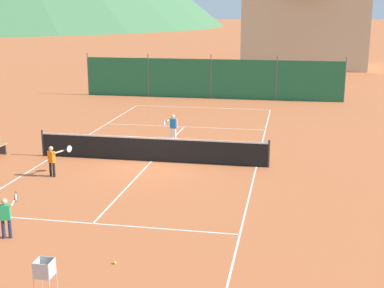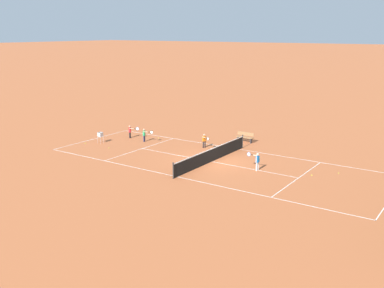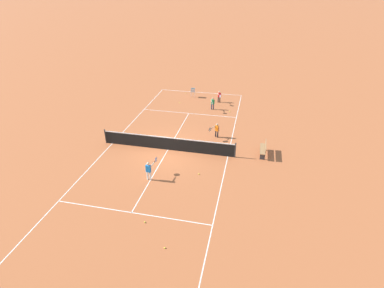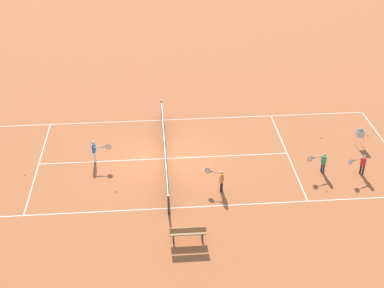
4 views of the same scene
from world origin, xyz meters
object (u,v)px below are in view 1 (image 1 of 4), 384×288
Objects in this scene: player_near_service at (6,214)px; tennis_ball_near_corner at (108,143)px; alpine_chalet at (305,9)px; tennis_ball_mid_court at (169,123)px; tennis_ball_service_box at (150,118)px; tennis_ball_by_net_left at (115,263)px; ball_hopper at (44,271)px; player_far_baseline at (173,125)px; player_far_service at (53,158)px; tennis_net at (151,149)px.

player_near_service is 16.61× the size of tennis_ball_near_corner.
tennis_ball_mid_court is at bearing -103.15° from alpine_chalet.
tennis_ball_near_corner is 1.00× the size of tennis_ball_service_box.
tennis_ball_by_net_left is 1.00× the size of tennis_ball_service_box.
ball_hopper is at bearing -115.98° from tennis_ball_by_net_left.
player_far_baseline is at bearing 80.27° from player_near_service.
player_far_service reaches higher than player_near_service.
player_far_service is 1.24× the size of ball_hopper.
player_far_baseline is 13.92m from ball_hopper.
tennis_ball_near_corner and tennis_ball_mid_court have the same top height.
tennis_ball_mid_court is 1.90m from tennis_ball_service_box.
ball_hopper is at bearing -76.17° from tennis_ball_near_corner.
tennis_net is 8.54m from tennis_ball_service_box.
tennis_ball_by_net_left is (1.32, -12.12, -0.66)m from player_far_baseline.
alpine_chalet reaches higher than tennis_net.
alpine_chalet is (8.52, 29.22, 5.79)m from tennis_ball_service_box.
tennis_ball_mid_court is (-2.28, 15.53, 0.00)m from tennis_ball_by_net_left.
player_far_baseline is (3.01, 6.01, 0.04)m from player_far_service.
player_near_service is at bearing -85.54° from tennis_ball_near_corner.
player_near_service is 14.64m from tennis_ball_mid_court.
player_far_baseline reaches higher than tennis_ball_by_net_left.
tennis_net is 8.37× the size of player_near_service.
tennis_ball_service_box is at bearing 86.48° from tennis_ball_near_corner.
alpine_chalet reaches higher than tennis_ball_service_box.
ball_hopper is (3.16, -12.83, 0.62)m from tennis_ball_near_corner.
tennis_net is 139.09× the size of tennis_ball_by_net_left.
tennis_ball_mid_court is at bearing 97.37° from tennis_net.
tennis_ball_mid_court is 0.01× the size of alpine_chalet.
tennis_ball_near_corner is (-2.64, 2.43, -0.47)m from tennis_net.
tennis_ball_near_corner is 36.57m from alpine_chalet.
player_far_baseline is 17.98× the size of tennis_ball_by_net_left.
player_far_baseline is 11.35m from player_near_service.
player_far_baseline is 17.98× the size of tennis_ball_near_corner.
player_far_service is at bearing -116.59° from player_far_baseline.
player_near_service is 16.61× the size of tennis_ball_service_box.
tennis_ball_by_net_left is at bearing 64.02° from ball_hopper.
ball_hopper is (1.41, -17.32, 0.62)m from tennis_ball_mid_court.
player_far_service is 16.77× the size of tennis_ball_service_box.
tennis_net is 0.71× the size of alpine_chalet.
tennis_ball_by_net_left is at bearing -96.01° from alpine_chalet.
ball_hopper is (0.45, -13.91, -0.04)m from player_far_baseline.
player_near_service reaches higher than tennis_ball_by_net_left.
alpine_chalet is at bearing 76.85° from tennis_ball_mid_court.
player_near_service is (-1.92, -11.19, -0.05)m from player_far_baseline.
player_far_service is 8.63m from ball_hopper.
player_near_service is (-1.86, -7.67, 0.15)m from tennis_net.
tennis_ball_near_corner is 0.07× the size of ball_hopper.
tennis_net is 10.31× the size of ball_hopper.
tennis_ball_near_corner and tennis_ball_by_net_left have the same top height.
tennis_net is at bearing -82.63° from tennis_ball_mid_court.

